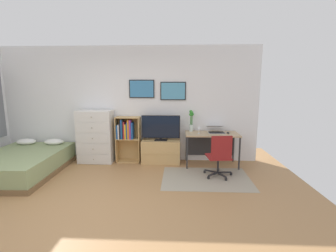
{
  "coord_description": "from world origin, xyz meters",
  "views": [
    {
      "loc": [
        1.22,
        -3.18,
        1.79
      ],
      "look_at": [
        0.99,
        1.5,
        0.99
      ],
      "focal_mm": 25.32,
      "sensor_mm": 36.0,
      "label": 1
    }
  ],
  "objects_px": {
    "bookshelf": "(127,135)",
    "wine_glass": "(199,128)",
    "television": "(161,128)",
    "desk": "(211,138)",
    "bed": "(22,163)",
    "laptop": "(216,130)",
    "tv_stand": "(161,151)",
    "office_chair": "(220,155)",
    "dresser": "(96,136)",
    "bamboo_vase": "(191,120)",
    "computer_mouse": "(228,133)"
  },
  "relations": [
    {
      "from": "computer_mouse",
      "to": "bamboo_vase",
      "type": "distance_m",
      "value": 0.88
    },
    {
      "from": "bed",
      "to": "dresser",
      "type": "bearing_deg",
      "value": 29.74
    },
    {
      "from": "bed",
      "to": "office_chair",
      "type": "bearing_deg",
      "value": -2.72
    },
    {
      "from": "television",
      "to": "desk",
      "type": "xyz_separation_m",
      "value": [
        1.15,
        -0.01,
        -0.22
      ]
    },
    {
      "from": "computer_mouse",
      "to": "bamboo_vase",
      "type": "height_order",
      "value": "bamboo_vase"
    },
    {
      "from": "tv_stand",
      "to": "laptop",
      "type": "distance_m",
      "value": 1.36
    },
    {
      "from": "dresser",
      "to": "wine_glass",
      "type": "relative_size",
      "value": 6.85
    },
    {
      "from": "dresser",
      "to": "bamboo_vase",
      "type": "xyz_separation_m",
      "value": [
        2.23,
        0.11,
        0.4
      ]
    },
    {
      "from": "bed",
      "to": "bookshelf",
      "type": "height_order",
      "value": "bookshelf"
    },
    {
      "from": "bookshelf",
      "to": "laptop",
      "type": "distance_m",
      "value": 2.06
    },
    {
      "from": "tv_stand",
      "to": "desk",
      "type": "bearing_deg",
      "value": -1.66
    },
    {
      "from": "dresser",
      "to": "bookshelf",
      "type": "relative_size",
      "value": 1.15
    },
    {
      "from": "tv_stand",
      "to": "bamboo_vase",
      "type": "bearing_deg",
      "value": 7.77
    },
    {
      "from": "bed",
      "to": "wine_glass",
      "type": "bearing_deg",
      "value": 7.8
    },
    {
      "from": "television",
      "to": "desk",
      "type": "distance_m",
      "value": 1.18
    },
    {
      "from": "dresser",
      "to": "desk",
      "type": "relative_size",
      "value": 1.05
    },
    {
      "from": "television",
      "to": "office_chair",
      "type": "bearing_deg",
      "value": -34.46
    },
    {
      "from": "desk",
      "to": "bed",
      "type": "bearing_deg",
      "value": -168.79
    },
    {
      "from": "tv_stand",
      "to": "bookshelf",
      "type": "bearing_deg",
      "value": 176.85
    },
    {
      "from": "bed",
      "to": "office_chair",
      "type": "distance_m",
      "value": 4.04
    },
    {
      "from": "dresser",
      "to": "wine_glass",
      "type": "distance_m",
      "value": 2.41
    },
    {
      "from": "bed",
      "to": "tv_stand",
      "type": "xyz_separation_m",
      "value": [
        2.82,
        0.82,
        0.05
      ]
    },
    {
      "from": "office_chair",
      "to": "bamboo_vase",
      "type": "distance_m",
      "value": 1.21
    },
    {
      "from": "tv_stand",
      "to": "office_chair",
      "type": "xyz_separation_m",
      "value": [
        1.21,
        -0.85,
        0.19
      ]
    },
    {
      "from": "tv_stand",
      "to": "dresser",
      "type": "bearing_deg",
      "value": -179.43
    },
    {
      "from": "bed",
      "to": "laptop",
      "type": "height_order",
      "value": "laptop"
    },
    {
      "from": "television",
      "to": "bed",
      "type": "bearing_deg",
      "value": -164.19
    },
    {
      "from": "bookshelf",
      "to": "desk",
      "type": "bearing_deg",
      "value": -2.27
    },
    {
      "from": "bamboo_vase",
      "to": "bookshelf",
      "type": "bearing_deg",
      "value": -178.05
    },
    {
      "from": "dresser",
      "to": "wine_glass",
      "type": "bearing_deg",
      "value": -3.71
    },
    {
      "from": "bookshelf",
      "to": "wine_glass",
      "type": "xyz_separation_m",
      "value": [
        1.66,
        -0.21,
        0.22
      ]
    },
    {
      "from": "wine_glass",
      "to": "dresser",
      "type": "bearing_deg",
      "value": 176.29
    },
    {
      "from": "television",
      "to": "laptop",
      "type": "relative_size",
      "value": 2.08
    },
    {
      "from": "bookshelf",
      "to": "wine_glass",
      "type": "relative_size",
      "value": 5.97
    },
    {
      "from": "desk",
      "to": "laptop",
      "type": "distance_m",
      "value": 0.22
    },
    {
      "from": "bamboo_vase",
      "to": "desk",
      "type": "bearing_deg",
      "value": -15.83
    },
    {
      "from": "bed",
      "to": "bookshelf",
      "type": "xyz_separation_m",
      "value": [
        2.02,
        0.86,
        0.43
      ]
    },
    {
      "from": "bed",
      "to": "desk",
      "type": "distance_m",
      "value": 4.07
    },
    {
      "from": "bed",
      "to": "television",
      "type": "distance_m",
      "value": 2.99
    },
    {
      "from": "tv_stand",
      "to": "laptop",
      "type": "xyz_separation_m",
      "value": [
        1.25,
        -0.01,
        0.53
      ]
    },
    {
      "from": "dresser",
      "to": "tv_stand",
      "type": "relative_size",
      "value": 1.39
    },
    {
      "from": "wine_glass",
      "to": "laptop",
      "type": "bearing_deg",
      "value": 21.34
    },
    {
      "from": "television",
      "to": "bamboo_vase",
      "type": "distance_m",
      "value": 0.73
    },
    {
      "from": "bookshelf",
      "to": "bamboo_vase",
      "type": "height_order",
      "value": "bamboo_vase"
    },
    {
      "from": "bookshelf",
      "to": "wine_glass",
      "type": "height_order",
      "value": "bookshelf"
    },
    {
      "from": "tv_stand",
      "to": "laptop",
      "type": "bearing_deg",
      "value": -0.68
    },
    {
      "from": "bookshelf",
      "to": "desk",
      "type": "xyz_separation_m",
      "value": [
        1.96,
        -0.08,
        -0.04
      ]
    },
    {
      "from": "office_chair",
      "to": "bookshelf",
      "type": "bearing_deg",
      "value": 149.05
    },
    {
      "from": "bookshelf",
      "to": "desk",
      "type": "height_order",
      "value": "bookshelf"
    },
    {
      "from": "tv_stand",
      "to": "television",
      "type": "distance_m",
      "value": 0.56
    }
  ]
}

